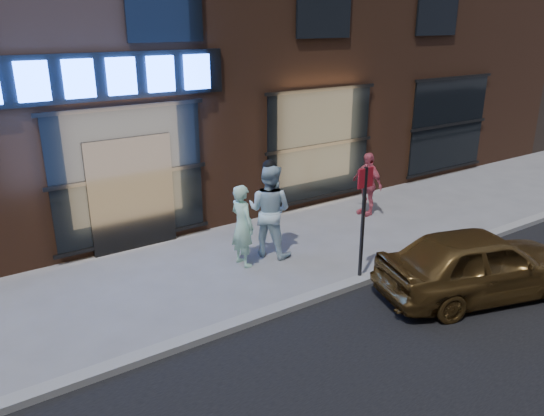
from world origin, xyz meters
The scene contains 7 objects.
ground centered at (0.00, 0.00, 0.00)m, with size 90.00×90.00×0.00m, color slate.
curb centered at (0.00, 0.00, 0.06)m, with size 60.00×0.25×0.12m, color gray.
man_bowtie centered at (1.48, 1.93, 0.83)m, with size 0.61×0.40×1.66m, color #A5D9B6.
man_cap centered at (2.19, 2.05, 0.97)m, with size 0.94×0.73×1.94m, color silver.
passerby centered at (5.54, 2.72, 0.79)m, with size 0.93×0.39×1.58m, color #D15666.
gold_sedan centered at (4.26, -1.46, 0.62)m, with size 1.47×3.66×1.25m, color brown.
sign_post centered at (2.92, 0.10, 1.33)m, with size 0.35×0.07×2.21m.
Camera 1 is at (-3.40, -6.38, 4.64)m, focal length 35.00 mm.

